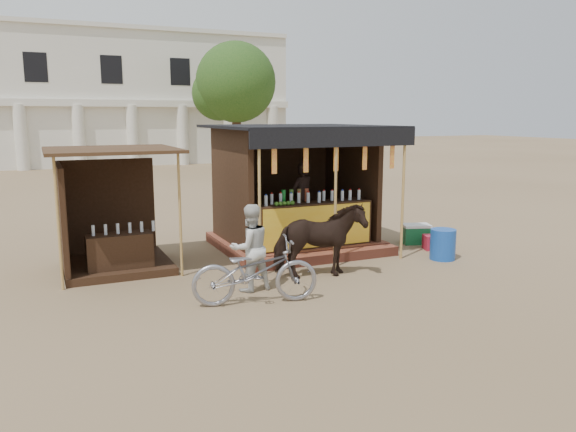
# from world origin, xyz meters

# --- Properties ---
(ground) EXTENTS (120.00, 120.00, 0.00)m
(ground) POSITION_xyz_m (0.00, 0.00, 0.00)
(ground) COLOR #846B4C
(ground) RESTS_ON ground
(main_stall) EXTENTS (3.60, 3.61, 2.78)m
(main_stall) POSITION_xyz_m (1.01, 3.36, 1.03)
(main_stall) COLOR brown
(main_stall) RESTS_ON ground
(secondary_stall) EXTENTS (2.40, 2.40, 2.38)m
(secondary_stall) POSITION_xyz_m (-3.17, 3.24, 0.85)
(secondary_stall) COLOR #331E12
(secondary_stall) RESTS_ON ground
(cow) EXTENTS (1.76, 1.00, 1.41)m
(cow) POSITION_xyz_m (0.36, 0.99, 0.70)
(cow) COLOR black
(cow) RESTS_ON ground
(motorbike) EXTENTS (2.13, 1.10, 1.07)m
(motorbike) POSITION_xyz_m (-1.24, 0.11, 0.53)
(motorbike) COLOR gray
(motorbike) RESTS_ON ground
(bystander) EXTENTS (0.79, 0.65, 1.51)m
(bystander) POSITION_xyz_m (-1.07, 0.80, 0.76)
(bystander) COLOR beige
(bystander) RESTS_ON ground
(blue_barrel) EXTENTS (0.58, 0.58, 0.64)m
(blue_barrel) POSITION_xyz_m (3.37, 1.15, 0.32)
(blue_barrel) COLOR #1546A3
(blue_barrel) RESTS_ON ground
(red_crate) EXTENTS (0.48, 0.47, 0.33)m
(red_crate) POSITION_xyz_m (3.74, 1.94, 0.16)
(red_crate) COLOR maroon
(red_crate) RESTS_ON ground
(cooler) EXTENTS (0.75, 0.62, 0.46)m
(cooler) POSITION_xyz_m (3.77, 2.60, 0.23)
(cooler) COLOR #166736
(cooler) RESTS_ON ground
(background_building) EXTENTS (26.00, 7.45, 8.18)m
(background_building) POSITION_xyz_m (-2.00, 29.94, 3.98)
(background_building) COLOR silver
(background_building) RESTS_ON ground
(tree) EXTENTS (4.50, 4.40, 7.00)m
(tree) POSITION_xyz_m (5.81, 22.14, 4.63)
(tree) COLOR #382314
(tree) RESTS_ON ground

